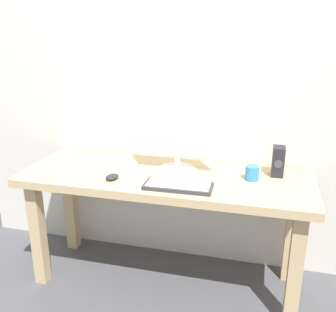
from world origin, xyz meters
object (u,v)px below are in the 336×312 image
Objects in this scene: mouse at (112,177)px; speaker_right at (278,161)px; desk at (165,191)px; coffee_mug at (252,173)px; keyboard_primary at (178,186)px; monitor at (178,138)px.

speaker_right reaches higher than mouse.
desk is 0.54m from coffee_mug.
desk is 0.25m from keyboard_primary.
speaker_right is at bearing 32.14° from keyboard_primary.
mouse is 1.09× the size of coffee_mug.
monitor reaches higher than desk.
monitor reaches higher than coffee_mug.
coffee_mug is at bearing 29.61° from keyboard_primary.
mouse reaches higher than keyboard_primary.
keyboard_primary is 0.64m from speaker_right.
desk is at bearing -122.53° from monitor.
coffee_mug is (0.80, 0.20, 0.03)m from mouse.
speaker_right reaches higher than coffee_mug.
coffee_mug is at bearing -141.69° from speaker_right.
coffee_mug is at bearing 4.57° from desk.
coffee_mug reaches higher than mouse.
keyboard_primary is 4.12× the size of mouse.
speaker_right reaches higher than keyboard_primary.
coffee_mug is at bearing -5.65° from monitor.
coffee_mug reaches higher than desk.
desk is at bearing -166.72° from speaker_right.
desk is at bearing 42.91° from mouse.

